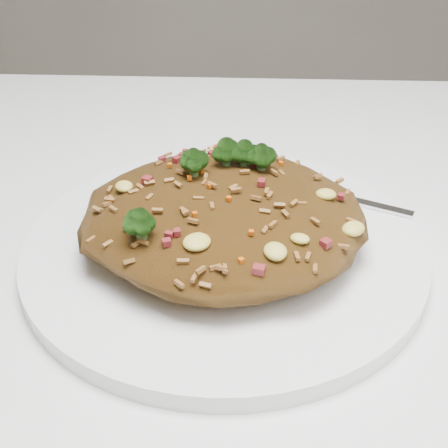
{
  "coord_description": "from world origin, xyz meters",
  "views": [
    {
      "loc": [
        -0.01,
        -0.35,
        1.03
      ],
      "look_at": [
        -0.03,
        0.03,
        0.78
      ],
      "focal_mm": 50.0,
      "sensor_mm": 36.0,
      "label": 1
    }
  ],
  "objects_px": {
    "fried_rice": "(224,207)",
    "plate": "(224,248)",
    "dining_table": "(255,366)",
    "fork": "(325,194)"
  },
  "relations": [
    {
      "from": "fried_rice",
      "to": "fork",
      "type": "distance_m",
      "value": 0.11
    },
    {
      "from": "fried_rice",
      "to": "plate",
      "type": "bearing_deg",
      "value": -69.68
    },
    {
      "from": "dining_table",
      "to": "plate",
      "type": "distance_m",
      "value": 0.1
    },
    {
      "from": "dining_table",
      "to": "fried_rice",
      "type": "relative_size",
      "value": 5.81
    },
    {
      "from": "dining_table",
      "to": "plate",
      "type": "relative_size",
      "value": 4.02
    },
    {
      "from": "plate",
      "to": "fried_rice",
      "type": "distance_m",
      "value": 0.04
    },
    {
      "from": "plate",
      "to": "fried_rice",
      "type": "height_order",
      "value": "fried_rice"
    },
    {
      "from": "dining_table",
      "to": "plate",
      "type": "height_order",
      "value": "plate"
    },
    {
      "from": "fried_rice",
      "to": "fork",
      "type": "xyz_separation_m",
      "value": [
        0.08,
        0.07,
        -0.03
      ]
    },
    {
      "from": "fork",
      "to": "dining_table",
      "type": "bearing_deg",
      "value": -96.19
    }
  ]
}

